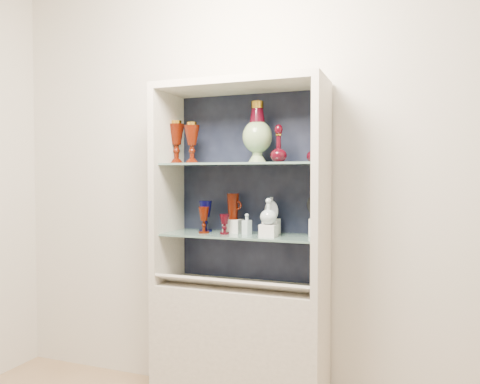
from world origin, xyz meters
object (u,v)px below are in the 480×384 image
at_px(flat_flask, 271,208).
at_px(pedestal_lamp_right, 192,143).
at_px(ruby_decanter_b, 314,145).
at_px(lidded_bowl, 315,154).
at_px(ruby_decanter_a, 279,141).
at_px(ruby_pitcher, 233,206).
at_px(pedestal_lamp_left, 176,142).
at_px(ruby_goblet_small, 225,224).
at_px(cameo_medallion, 317,206).
at_px(clear_square_bottle, 247,224).
at_px(enamel_urn, 257,132).
at_px(cobalt_goblet, 206,216).
at_px(ruby_goblet_tall, 204,220).
at_px(clear_round_decanter, 269,212).

bearing_deg(flat_flask, pedestal_lamp_right, -151.46).
bearing_deg(ruby_decanter_b, flat_flask, -173.97).
xyz_separation_m(pedestal_lamp_right, lidded_bowl, (0.75, 0.01, -0.08)).
bearing_deg(ruby_decanter_a, ruby_pitcher, 168.42).
relative_size(ruby_decanter_a, flat_flask, 1.83).
xyz_separation_m(pedestal_lamp_right, flat_flask, (0.48, 0.08, -0.39)).
distance_m(ruby_decanter_b, ruby_pitcher, 0.61).
bearing_deg(pedestal_lamp_left, pedestal_lamp_right, -17.56).
xyz_separation_m(ruby_goblet_small, cameo_medallion, (0.53, 0.11, 0.11)).
xyz_separation_m(clear_square_bottle, cameo_medallion, (0.40, 0.07, 0.11)).
height_order(enamel_urn, cobalt_goblet, enamel_urn).
distance_m(ruby_goblet_tall, clear_round_decanter, 0.42).
xyz_separation_m(cobalt_goblet, clear_round_decanter, (0.44, -0.10, 0.05)).
height_order(clear_round_decanter, cameo_medallion, cameo_medallion).
xyz_separation_m(pedestal_lamp_left, ruby_pitcher, (0.37, 0.03, -0.39)).
height_order(ruby_goblet_tall, flat_flask, flat_flask).
bearing_deg(lidded_bowl, clear_square_bottle, -179.81).
height_order(lidded_bowl, cameo_medallion, lidded_bowl).
bearing_deg(ruby_goblet_tall, flat_flask, 14.15).
bearing_deg(enamel_urn, pedestal_lamp_right, -174.50).
height_order(ruby_decanter_b, ruby_goblet_tall, ruby_decanter_b).
bearing_deg(ruby_pitcher, ruby_decanter_a, 6.04).
relative_size(enamel_urn, ruby_decanter_a, 1.47).
height_order(lidded_bowl, flat_flask, lidded_bowl).
bearing_deg(enamel_urn, ruby_goblet_small, -162.53).
xyz_separation_m(ruby_decanter_a, clear_round_decanter, (-0.04, -0.05, -0.40)).
height_order(ruby_decanter_a, cobalt_goblet, ruby_decanter_a).
xyz_separation_m(enamel_urn, ruby_goblet_tall, (-0.32, -0.05, -0.52)).
bearing_deg(flat_flask, enamel_urn, -129.28).
distance_m(cobalt_goblet, clear_round_decanter, 0.45).
xyz_separation_m(cobalt_goblet, clear_square_bottle, (0.29, -0.05, -0.03)).
distance_m(lidded_bowl, clear_square_bottle, 0.57).
bearing_deg(ruby_decanter_b, pedestal_lamp_right, -171.29).
distance_m(ruby_decanter_a, ruby_decanter_b, 0.21).
bearing_deg(cameo_medallion, lidded_bowl, -81.60).
distance_m(enamel_urn, flat_flask, 0.45).
bearing_deg(pedestal_lamp_right, ruby_decanter_a, 1.29).
height_order(enamel_urn, lidded_bowl, enamel_urn).
bearing_deg(cobalt_goblet, pedestal_lamp_left, -173.94).
relative_size(enamel_urn, clear_round_decanter, 2.51).
distance_m(pedestal_lamp_right, enamel_urn, 0.41).
relative_size(clear_round_decanter, cameo_medallion, 0.99).
relative_size(pedestal_lamp_left, ruby_decanter_a, 1.11).
height_order(pedestal_lamp_right, clear_square_bottle, pedestal_lamp_right).
relative_size(lidded_bowl, clear_round_decanter, 0.63).
bearing_deg(enamel_urn, ruby_goblet_tall, -170.57).
xyz_separation_m(ruby_decanter_b, lidded_bowl, (0.03, -0.10, -0.06)).
bearing_deg(flat_flask, cameo_medallion, 19.09).
bearing_deg(clear_round_decanter, cameo_medallion, 27.55).
relative_size(pedestal_lamp_right, flat_flask, 1.87).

